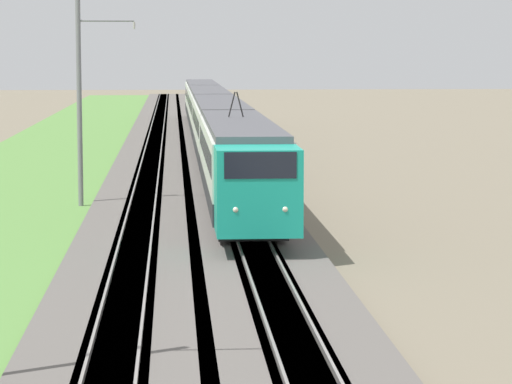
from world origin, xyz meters
TOP-DOWN VIEW (x-y plane):
  - ballast_main at (50.00, 0.00)m, footprint 240.00×4.40m
  - ballast_adjacent at (50.00, -4.01)m, footprint 240.00×4.40m
  - track_main at (50.00, 0.00)m, footprint 240.00×1.57m
  - track_adjacent at (50.00, -4.01)m, footprint 240.00×1.57m
  - grass_verge at (50.00, 6.42)m, footprint 240.00×10.03m
  - passenger_train at (63.08, -4.01)m, footprint 85.65×2.85m
  - catenary_mast_mid at (35.52, 2.67)m, footprint 0.22×2.56m

SIDE VIEW (x-z plane):
  - grass_verge at x=50.00m, z-range 0.00..0.12m
  - ballast_main at x=50.00m, z-range 0.00..0.30m
  - ballast_adjacent at x=50.00m, z-range 0.00..0.30m
  - track_main at x=50.00m, z-range -0.07..0.38m
  - track_adjacent at x=50.00m, z-range -0.07..0.38m
  - passenger_train at x=63.08m, z-range -0.16..4.95m
  - catenary_mast_mid at x=35.52m, z-range 0.14..9.18m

